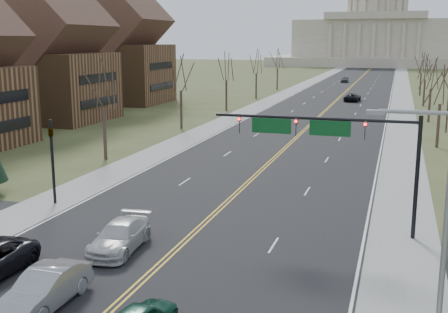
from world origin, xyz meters
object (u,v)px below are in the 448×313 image
Objects in this scene: street_light at (438,225)px; car_far_nb at (352,97)px; signal_mast at (329,137)px; signal_left at (52,152)px; car_far_sb at (345,79)px; car_sb_inner_lead at (45,289)px; car_sb_inner_second at (120,236)px.

street_light is 1.69× the size of car_far_nb.
signal_mast is 2.02× the size of signal_left.
car_far_sb is (-10.38, 123.73, -4.94)m from signal_mast.
car_sb_inner_lead is 0.94× the size of car_sb_inner_second.
car_sb_inner_second is at bearing -147.00° from signal_mast.
car_far_sb is at bearing 89.93° from car_sb_inner_lead.
car_far_sb is (-5.97, 48.60, 0.06)m from car_far_nb.
car_sb_inner_second is at bearing 156.58° from street_light.
signal_mast reaches higher than car_far_nb.
car_far_sb is at bearing 85.21° from car_sb_inner_second.
signal_left is 1.18× the size of car_sb_inner_lead.
car_sb_inner_second is 130.45m from car_far_sb.
signal_mast is 14.51m from street_light.
car_far_nb is (-9.70, 88.62, -4.47)m from street_light.
signal_mast is 1.34× the size of street_light.
street_light reaches higher than car_far_nb.
car_far_nb is at bearing 86.11° from car_sb_inner_lead.
signal_left is at bearing -95.63° from car_far_sb.
car_sb_inner_lead is at bearing 92.22° from car_far_nb.
car_sb_inner_lead is at bearing -179.25° from street_light.
street_light reaches higher than signal_left.
car_sb_inner_lead is 89.02m from car_far_nb.
car_sb_inner_lead is at bearing -126.82° from signal_mast.
signal_left reaches higher than car_far_nb.
signal_mast reaches higher than car_sb_inner_lead.
signal_mast is 75.42m from car_far_nb.
signal_left is (-18.95, 0.00, -2.05)m from signal_mast.
car_far_nb is at bearing 93.36° from signal_mast.
car_far_nb is at bearing 81.05° from car_sb_inner_second.
signal_left is at bearing 137.16° from car_sb_inner_second.
street_light is at bearing -28.23° from car_sb_inner_second.
signal_left is at bearing 150.88° from street_light.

